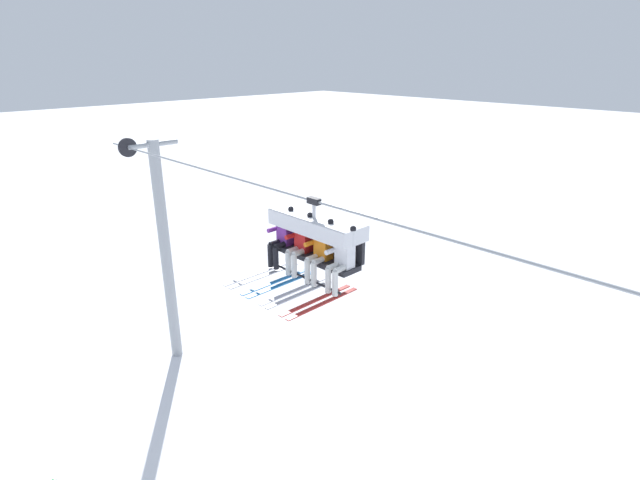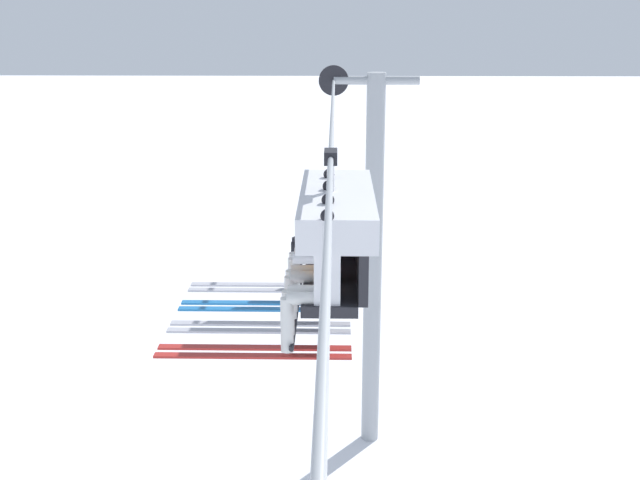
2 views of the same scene
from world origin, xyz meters
TOP-DOWN VIEW (x-y plane):
  - lift_tower_near at (-6.13, -0.02)m, footprint 0.36×1.88m
  - lift_cable at (2.01, -0.80)m, footprint 18.29×0.05m
  - chairlift_chair at (1.84, -0.73)m, footprint 2.08×0.74m
  - skier_purple at (1.01, -0.94)m, footprint 0.48×1.70m
  - skier_red at (1.56, -0.94)m, footprint 0.48×1.70m
  - skier_orange at (2.12, -0.94)m, footprint 0.48×1.70m
  - skier_white at (2.67, -0.94)m, footprint 0.48×1.70m

SIDE VIEW (x-z plane):
  - lift_tower_near at x=-6.13m, z-range 0.16..7.92m
  - skier_purple at x=1.01m, z-range 5.91..7.25m
  - skier_red at x=1.56m, z-range 5.91..7.25m
  - skier_orange at x=2.12m, z-range 5.91..7.25m
  - skier_white at x=2.67m, z-range 5.91..7.25m
  - chairlift_chair at x=1.84m, z-range 6.08..7.61m
  - lift_cable at x=2.01m, z-range 7.45..7.50m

